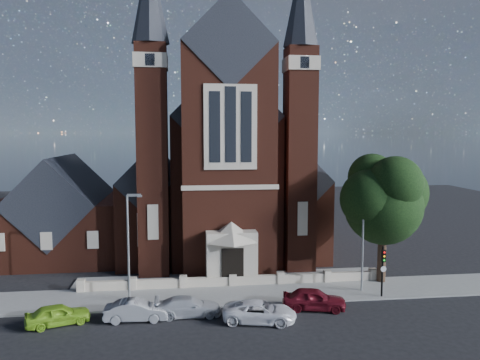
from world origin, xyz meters
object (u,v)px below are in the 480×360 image
at_px(street_tree, 386,201).
at_px(car_dark_red, 314,299).
at_px(street_lamp_right, 364,235).
at_px(car_lime_van, 58,315).
at_px(street_lamp_left, 129,241).
at_px(car_silver_b, 188,306).
at_px(parish_hall, 63,217).
at_px(car_silver_a, 136,310).
at_px(car_white_suv, 260,312).
at_px(traffic_signal, 383,265).
at_px(church, 217,171).

xyz_separation_m(street_tree, car_dark_red, (-7.38, -4.88, -6.20)).
height_order(street_lamp_right, car_lime_van, street_lamp_right).
xyz_separation_m(street_lamp_left, car_silver_b, (4.22, -3.26, -3.94)).
relative_size(street_lamp_right, car_lime_van, 2.00).
bearing_deg(car_silver_b, parish_hall, 34.72).
distance_m(parish_hall, car_silver_b, 21.46).
bearing_deg(car_silver_a, street_lamp_left, 12.69).
distance_m(parish_hall, car_white_suv, 25.61).
relative_size(car_white_suv, car_dark_red, 1.09).
relative_size(traffic_signal, car_white_suv, 0.82).
relative_size(street_lamp_right, car_silver_a, 1.92).
bearing_deg(traffic_signal, car_silver_b, -173.47).
bearing_deg(street_lamp_right, traffic_signal, -59.99).
distance_m(street_lamp_left, traffic_signal, 19.08).
xyz_separation_m(street_lamp_right, traffic_signal, (0.91, -1.57, -2.02)).
relative_size(traffic_signal, car_lime_van, 0.99).
xyz_separation_m(car_silver_a, car_dark_red, (12.36, 0.47, 0.07)).
bearing_deg(traffic_signal, street_lamp_left, 175.24).
bearing_deg(traffic_signal, church, 118.20).
xyz_separation_m(street_lamp_right, car_lime_van, (-22.26, -3.73, -3.91)).
bearing_deg(traffic_signal, parish_hall, 150.02).
bearing_deg(church, car_white_suv, -87.56).
bearing_deg(street_lamp_left, traffic_signal, -4.76).
bearing_deg(street_lamp_left, car_white_suv, -28.49).
bearing_deg(car_silver_b, street_lamp_left, 51.56).
bearing_deg(car_white_suv, parish_hall, 54.42).
relative_size(parish_hall, street_tree, 1.14).
distance_m(traffic_signal, car_lime_van, 23.34).
bearing_deg(car_dark_red, church, 25.93).
bearing_deg(traffic_signal, car_dark_red, -164.58).
distance_m(car_lime_van, car_silver_b, 8.49).
distance_m(parish_hall, car_dark_red, 27.49).
xyz_separation_m(church, car_lime_van, (-12.17, -22.67, -7.50)).
distance_m(street_lamp_right, car_dark_red, 6.97).
relative_size(street_lamp_left, street_lamp_right, 1.00).
bearing_deg(street_tree, parish_hall, 156.74).
height_order(church, car_dark_red, church).
height_order(car_silver_b, car_white_suv, car_white_suv).
distance_m(church, parish_hall, 17.26).
height_order(parish_hall, car_white_suv, parish_hall).
distance_m(street_tree, car_silver_b, 18.15).
xyz_separation_m(street_lamp_left, car_white_suv, (8.92, -4.84, -3.92)).
bearing_deg(street_tree, car_dark_red, -146.54).
height_order(church, car_silver_a, church).
bearing_deg(traffic_signal, street_lamp_right, 120.01).
bearing_deg(street_lamp_left, car_lime_van, -138.79).
relative_size(church, car_silver_b, 7.67).
relative_size(street_lamp_left, traffic_signal, 2.02).
bearing_deg(street_lamp_left, car_silver_b, -37.66).
relative_size(church, street_lamp_left, 4.31).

